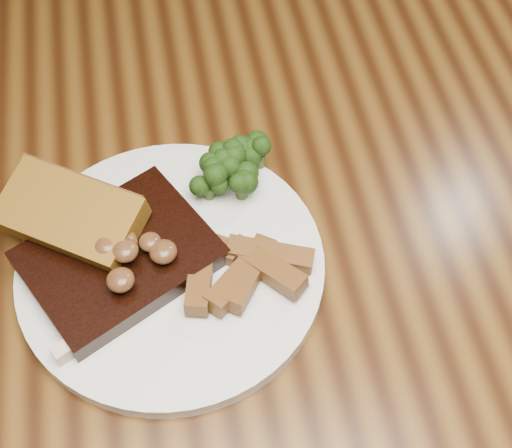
{
  "coord_description": "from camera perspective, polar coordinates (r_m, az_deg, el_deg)",
  "views": [
    {
      "loc": [
        -0.06,
        -0.36,
        1.31
      ],
      "look_at": [
        0.0,
        -0.0,
        0.78
      ],
      "focal_mm": 50.0,
      "sensor_mm": 36.0,
      "label": 1
    }
  ],
  "objects": [
    {
      "name": "garlic_bread",
      "position": [
        0.67,
        -14.26,
        -0.3
      ],
      "size": [
        0.14,
        0.13,
        0.03
      ],
      "primitive_type": "cube",
      "rotation": [
        0.0,
        0.0,
        -0.59
      ],
      "color": "brown",
      "rests_on": "plate"
    },
    {
      "name": "chair_far",
      "position": [
        1.24,
        -9.03,
        16.29
      ],
      "size": [
        0.49,
        0.49,
        0.97
      ],
      "rotation": [
        0.0,
        0.0,
        3.23
      ],
      "color": "black",
      "rests_on": "ground"
    },
    {
      "name": "broccoli_cluster",
      "position": [
        0.68,
        -1.92,
        4.46
      ],
      "size": [
        0.07,
        0.07,
        0.04
      ],
      "primitive_type": null,
      "color": "#1E3C0D",
      "rests_on": "plate"
    },
    {
      "name": "plate",
      "position": [
        0.65,
        -6.78,
        -3.49
      ],
      "size": [
        0.29,
        0.29,
        0.01
      ],
      "primitive_type": "cylinder",
      "rotation": [
        0.0,
        0.0,
        -0.05
      ],
      "color": "white",
      "rests_on": "dining_table"
    },
    {
      "name": "mushroom_pile",
      "position": [
        0.62,
        -10.7,
        -1.87
      ],
      "size": [
        0.07,
        0.07,
        0.03
      ],
      "primitive_type": null,
      "color": "brown",
      "rests_on": "steak"
    },
    {
      "name": "dining_table",
      "position": [
        0.75,
        -0.22,
        -5.15
      ],
      "size": [
        1.6,
        0.9,
        0.75
      ],
      "color": "#533410",
      "rests_on": "ground"
    },
    {
      "name": "steak",
      "position": [
        0.64,
        -10.85,
        -2.72
      ],
      "size": [
        0.2,
        0.18,
        0.02
      ],
      "primitive_type": "cube",
      "rotation": [
        0.0,
        0.0,
        0.48
      ],
      "color": "black",
      "rests_on": "plate"
    },
    {
      "name": "potato_wedges",
      "position": [
        0.63,
        -1.43,
        -3.07
      ],
      "size": [
        0.1,
        0.1,
        0.02
      ],
      "primitive_type": null,
      "color": "brown",
      "rests_on": "plate"
    },
    {
      "name": "steak_bone",
      "position": [
        0.62,
        -10.41,
        -7.11
      ],
      "size": [
        0.12,
        0.07,
        0.02
      ],
      "primitive_type": "cube",
      "rotation": [
        0.0,
        0.0,
        0.48
      ],
      "color": "beige",
      "rests_on": "plate"
    }
  ]
}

